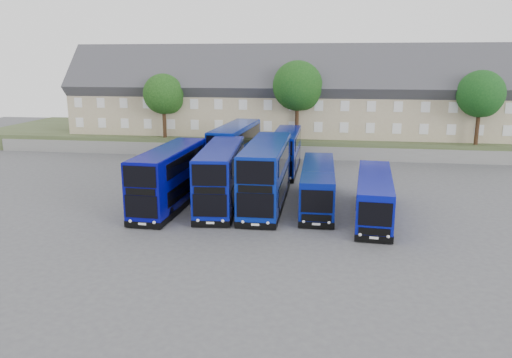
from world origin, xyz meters
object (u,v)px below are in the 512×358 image
at_px(dd_front_left, 170,178).
at_px(tree_west, 165,95).
at_px(coach_east_a, 318,186).
at_px(tree_mid, 299,88).
at_px(tree_east, 482,96).
at_px(dd_front_mid, 221,177).

bearing_deg(dd_front_left, tree_west, 111.00).
height_order(coach_east_a, tree_mid, tree_mid).
xyz_separation_m(tree_mid, tree_east, (20.00, -0.50, -0.68)).
bearing_deg(tree_east, tree_west, -180.00).
xyz_separation_m(dd_front_mid, tree_west, (-11.48, 21.05, 4.79)).
distance_m(tree_west, tree_mid, 16.04).
height_order(tree_west, tree_mid, tree_mid).
bearing_deg(tree_east, dd_front_left, -142.14).
bearing_deg(tree_mid, tree_east, -1.43).
distance_m(dd_front_left, coach_east_a, 11.47).
relative_size(dd_front_mid, tree_east, 1.44).
distance_m(dd_front_mid, coach_east_a, 7.59).
relative_size(tree_mid, tree_east, 1.12).
height_order(coach_east_a, tree_east, tree_east).
height_order(dd_front_left, coach_east_a, dd_front_left).
distance_m(tree_west, tree_east, 36.00).
height_order(dd_front_mid, tree_east, tree_east).
height_order(dd_front_left, dd_front_mid, dd_front_mid).
xyz_separation_m(coach_east_a, tree_mid, (-2.98, 20.67, 6.51)).
xyz_separation_m(tree_west, tree_mid, (16.00, 0.50, 1.02)).
bearing_deg(dd_front_left, coach_east_a, 11.00).
height_order(coach_east_a, tree_west, tree_west).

